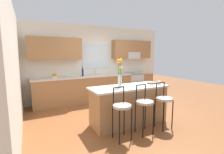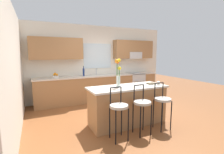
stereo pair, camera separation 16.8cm
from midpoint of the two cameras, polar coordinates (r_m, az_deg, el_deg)
name	(u,v)px [view 2 (the right image)]	position (r m, az deg, el deg)	size (l,w,h in m)	color
ground_plane	(124,115)	(4.69, 5.11, -12.99)	(14.00, 14.00, 0.00)	brown
wall_left	(14,69)	(4.08, -29.89, 2.30)	(0.12, 4.60, 2.70)	silver
back_wall_assembly	(98,59)	(6.18, -3.98, 6.42)	(5.60, 0.50, 2.70)	silver
counter_run	(101,87)	(6.03, -3.13, -3.59)	(4.56, 0.64, 0.92)	#996B42
sink_faucet	(96,71)	(6.03, -4.67, 2.13)	(0.02, 0.13, 0.23)	#B7BABC
oven_range	(135,84)	(6.70, 8.68, -2.53)	(0.60, 0.64, 0.92)	#B7BABC
kitchen_island	(128,105)	(4.03, 6.66, -9.63)	(1.90, 0.73, 0.92)	#996B42
bar_stool_near	(119,109)	(3.24, 3.85, -10.89)	(0.36, 0.36, 1.04)	black
bar_stool_middle	(142,105)	(3.53, 11.77, -9.42)	(0.36, 0.36, 1.04)	black
bar_stool_far	(162,101)	(3.87, 18.32, -8.07)	(0.36, 0.36, 1.04)	black
flower_vase	(118,72)	(3.78, 3.41, 1.67)	(0.16, 0.16, 0.66)	silver
mug_ceramic	(158,83)	(4.23, 16.92, -2.07)	(0.08, 0.08, 0.09)	silver
cookbook	(151,83)	(4.31, 14.56, -2.18)	(0.20, 0.15, 0.03)	brown
fruit_bowl_oranges	(55,76)	(5.55, -18.30, 0.28)	(0.24, 0.24, 0.16)	silver
bottle_olive_oil	(84,72)	(5.72, -9.01, 1.74)	(0.06, 0.06, 0.34)	navy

